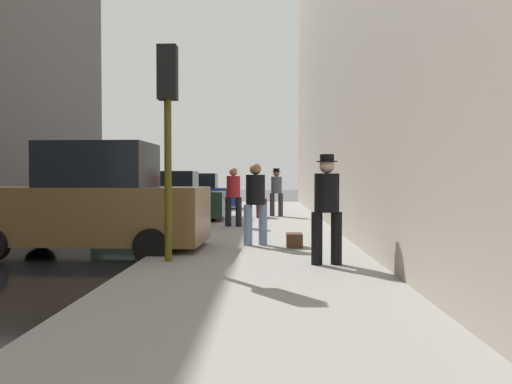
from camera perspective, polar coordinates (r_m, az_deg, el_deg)
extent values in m
cube|color=gray|center=(10.42, 0.43, -6.54)|extent=(4.00, 40.00, 0.15)
cube|color=brown|center=(10.54, -18.46, -2.45)|extent=(4.66, 1.99, 1.10)
cube|color=black|center=(10.44, -17.48, 2.90)|extent=(2.12, 1.63, 0.90)
cylinder|color=black|center=(12.03, -23.45, -4.41)|extent=(0.65, 0.24, 0.64)
cylinder|color=black|center=(11.01, -9.37, -4.84)|extent=(0.65, 0.24, 0.64)
cylinder|color=black|center=(9.24, -11.89, -6.07)|extent=(0.65, 0.24, 0.64)
cube|color=#193828|center=(17.03, -10.72, -1.36)|extent=(4.23, 1.92, 0.84)
cube|color=black|center=(16.97, -10.07, 1.17)|extent=(1.92, 1.60, 0.70)
cylinder|color=black|center=(18.25, -14.37, -2.36)|extent=(0.64, 0.23, 0.64)
cylinder|color=black|center=(16.49, -16.00, -2.78)|extent=(0.64, 0.23, 0.64)
cylinder|color=black|center=(17.76, -5.81, -2.42)|extent=(0.64, 0.23, 0.64)
cylinder|color=black|center=(15.93, -6.52, -2.87)|extent=(0.64, 0.23, 0.64)
cube|color=navy|center=(23.65, -7.29, -0.55)|extent=(4.24, 1.93, 0.84)
cube|color=black|center=(23.61, -6.82, 1.26)|extent=(1.92, 1.60, 0.70)
cylinder|color=black|center=(24.79, -10.14, -1.33)|extent=(0.64, 0.23, 0.64)
cylinder|color=black|center=(22.99, -10.97, -1.55)|extent=(0.64, 0.23, 0.64)
cylinder|color=black|center=(24.45, -3.83, -1.35)|extent=(0.64, 0.23, 0.64)
cylinder|color=black|center=(22.62, -4.16, -1.58)|extent=(0.64, 0.23, 0.64)
cylinder|color=red|center=(16.47, -4.62, -2.36)|extent=(0.22, 0.22, 0.55)
sphere|color=red|center=(16.46, -4.62, -1.21)|extent=(0.20, 0.20, 0.20)
cylinder|color=red|center=(16.49, -5.17, -2.26)|extent=(0.10, 0.09, 0.09)
cylinder|color=red|center=(16.46, -4.06, -2.27)|extent=(0.10, 0.09, 0.09)
cylinder|color=#514C0F|center=(8.47, -10.04, 4.30)|extent=(0.12, 0.12, 3.60)
cube|color=black|center=(8.64, -10.08, 13.28)|extent=(0.32, 0.24, 0.90)
sphere|color=red|center=(8.83, -9.91, 14.89)|extent=(0.14, 0.14, 0.14)
sphere|color=yellow|center=(8.77, -9.90, 13.11)|extent=(0.14, 0.14, 0.14)
sphere|color=green|center=(8.72, -9.89, 11.30)|extent=(0.14, 0.14, 0.14)
cylinder|color=#333338|center=(18.50, 2.83, -1.47)|extent=(0.21, 0.21, 0.85)
cylinder|color=#333338|center=(18.56, 1.86, -1.46)|extent=(0.21, 0.21, 0.85)
cylinder|color=#4C5156|center=(18.50, 2.35, 0.81)|extent=(0.47, 0.47, 0.62)
sphere|color=#997051|center=(18.50, 2.35, 2.14)|extent=(0.24, 0.24, 0.24)
cylinder|color=black|center=(18.50, 2.35, 2.36)|extent=(0.34, 0.34, 0.02)
cylinder|color=black|center=(18.50, 2.35, 2.55)|extent=(0.23, 0.23, 0.11)
cylinder|color=black|center=(14.48, -2.00, -2.29)|extent=(0.22, 0.22, 0.85)
cylinder|color=black|center=(14.58, -3.19, -2.27)|extent=(0.22, 0.22, 0.85)
cylinder|color=#A51E23|center=(14.50, -2.60, 0.62)|extent=(0.49, 0.49, 0.62)
sphere|color=#997051|center=(14.50, -2.60, 2.32)|extent=(0.24, 0.24, 0.24)
cylinder|color=#728CB2|center=(10.46, 0.80, -3.75)|extent=(0.22, 0.22, 0.85)
cylinder|color=#728CB2|center=(10.39, -0.93, -3.78)|extent=(0.22, 0.22, 0.85)
cylinder|color=black|center=(10.38, -0.06, 0.27)|extent=(0.48, 0.48, 0.62)
sphere|color=#997051|center=(10.38, -0.06, 2.65)|extent=(0.24, 0.24, 0.24)
cylinder|color=black|center=(8.18, 9.17, -5.24)|extent=(0.20, 0.20, 0.85)
cylinder|color=black|center=(8.11, 6.97, -5.29)|extent=(0.20, 0.20, 0.85)
cylinder|color=black|center=(8.09, 8.09, -0.09)|extent=(0.44, 0.44, 0.62)
sphere|color=beige|center=(8.09, 8.11, 2.96)|extent=(0.24, 0.24, 0.24)
cylinder|color=black|center=(8.09, 8.11, 3.47)|extent=(0.34, 0.34, 0.02)
cylinder|color=black|center=(8.09, 8.11, 3.89)|extent=(0.23, 0.23, 0.11)
cube|color=#591414|center=(17.90, 0.62, -1.84)|extent=(0.40, 0.59, 0.68)
cylinder|color=#333333|center=(17.87, 0.62, -0.18)|extent=(0.02, 0.02, 0.36)
cube|color=#472D19|center=(10.19, 4.40, -5.51)|extent=(0.32, 0.44, 0.28)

